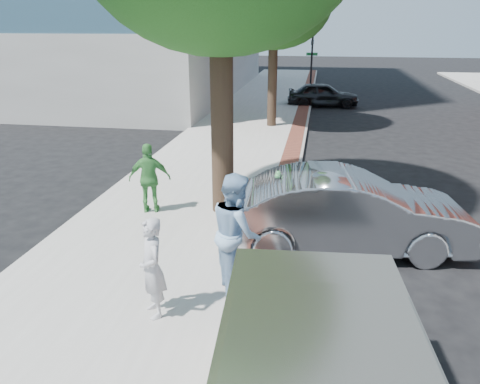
% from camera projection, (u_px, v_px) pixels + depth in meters
% --- Properties ---
extents(ground, '(120.00, 120.00, 0.00)m').
position_uv_depth(ground, '(233.00, 252.00, 9.65)').
color(ground, black).
rests_on(ground, ground).
extents(sidewalk, '(5.00, 60.00, 0.15)m').
position_uv_depth(sidewalk, '(233.00, 148.00, 17.27)').
color(sidewalk, '#9E9991').
rests_on(sidewalk, ground).
extents(brick_strip, '(0.60, 60.00, 0.01)m').
position_uv_depth(brick_strip, '(293.00, 149.00, 16.89)').
color(brick_strip, brown).
rests_on(brick_strip, sidewalk).
extents(curb, '(0.10, 60.00, 0.15)m').
position_uv_depth(curb, '(302.00, 151.00, 16.86)').
color(curb, gray).
rests_on(curb, ground).
extents(office_base, '(18.20, 22.20, 4.00)m').
position_uv_depth(office_base, '(103.00, 61.00, 31.40)').
color(office_base, gray).
rests_on(office_base, ground).
extents(signal_near, '(0.70, 0.15, 3.80)m').
position_uv_depth(signal_near, '(312.00, 60.00, 29.11)').
color(signal_near, black).
rests_on(signal_near, ground).
extents(tree_far, '(4.80, 4.80, 7.14)m').
position_uv_depth(tree_far, '(274.00, 0.00, 19.03)').
color(tree_far, black).
rests_on(tree_far, sidewalk).
extents(parking_meter, '(0.12, 0.32, 1.47)m').
position_uv_depth(parking_meter, '(277.00, 192.00, 9.55)').
color(parking_meter, gray).
rests_on(parking_meter, sidewalk).
extents(person_gray, '(0.65, 0.70, 1.61)m').
position_uv_depth(person_gray, '(152.00, 268.00, 7.09)').
color(person_gray, '#B0AFB5').
rests_on(person_gray, sidewalk).
extents(person_officer, '(1.10, 1.22, 2.05)m').
position_uv_depth(person_officer, '(236.00, 232.00, 7.80)').
color(person_officer, '#8BB2D7').
rests_on(person_officer, sidewalk).
extents(person_green, '(1.05, 0.62, 1.68)m').
position_uv_depth(person_green, '(150.00, 178.00, 11.06)').
color(person_green, '#408D41').
rests_on(person_green, sidewalk).
extents(sedan_silver, '(5.20, 2.38, 1.65)m').
position_uv_depth(sedan_silver, '(346.00, 212.00, 9.53)').
color(sedan_silver, '#A1A2A8').
rests_on(sedan_silver, ground).
extents(bg_car, '(4.02, 1.84, 1.34)m').
position_uv_depth(bg_car, '(323.00, 95.00, 26.06)').
color(bg_car, black).
rests_on(bg_car, ground).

